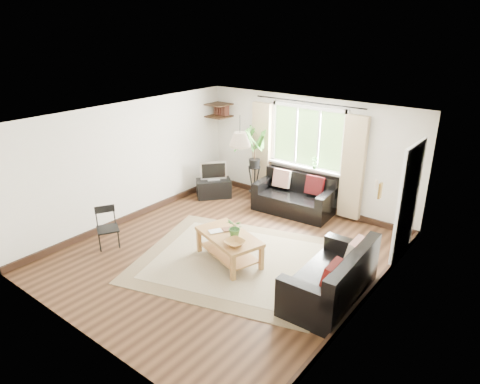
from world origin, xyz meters
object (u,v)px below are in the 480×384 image
Objects in this scene: sofa_back at (294,195)px; sofa_right at (330,275)px; coffee_table at (229,248)px; tv_stand at (214,188)px; palm_stand at (254,164)px; folding_chair at (108,230)px.

sofa_right is at bearing -53.68° from sofa_back.
tv_stand is (-2.10, 2.02, -0.04)m from coffee_table.
sofa_back is 0.97× the size of sofa_right.
coffee_table is (0.19, -2.42, -0.14)m from sofa_back.
palm_stand is (-1.29, 2.51, 0.59)m from coffee_table.
coffee_table is at bearing -62.73° from palm_stand.
tv_stand is 1.13m from palm_stand.
sofa_back is 1.96m from tv_stand.
sofa_back reaches higher than coffee_table.
sofa_back is 0.98× the size of palm_stand.
sofa_back is 2.12× the size of tv_stand.
tv_stand is at bearing -148.97° from palm_stand.
sofa_right is 3.93m from folding_chair.
palm_stand is at bearing 117.27° from coffee_table.
folding_chair is at bearing -76.08° from sofa_right.
tv_stand is at bearing -118.30° from sofa_right.
folding_chair is (-3.79, -1.08, -0.01)m from sofa_right.
sofa_right reaches higher than coffee_table.
palm_stand reaches higher than tv_stand.
folding_chair reaches higher than coffee_table.
sofa_right is 3.99m from palm_stand.
sofa_right is 4.39m from tv_stand.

